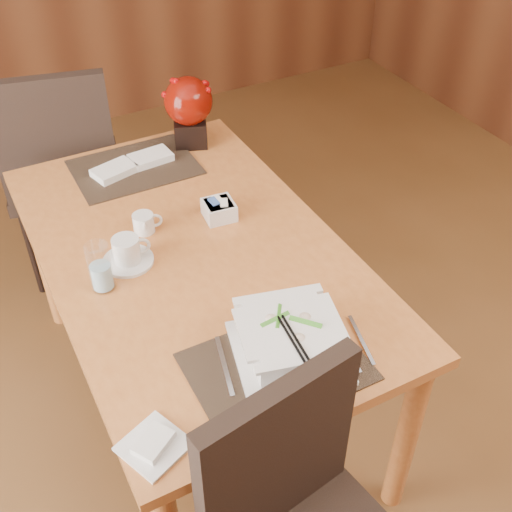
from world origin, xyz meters
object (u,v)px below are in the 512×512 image
water_glass (100,267)px  creamer_jug (144,223)px  berry_decor (189,107)px  bread_plate (154,446)px  far_chair (62,165)px  coffee_cup (127,252)px  soup_setting (289,341)px  dining_table (195,272)px  sugar_caddy (219,210)px

water_glass → creamer_jug: 0.29m
creamer_jug → berry_decor: bearing=63.0°
water_glass → creamer_jug: bearing=45.2°
water_glass → bread_plate: size_ratio=1.16×
creamer_jug → far_chair: 0.84m
coffee_cup → water_glass: 0.14m
creamer_jug → berry_decor: 0.60m
berry_decor → far_chair: (-0.46, 0.35, -0.32)m
soup_setting → far_chair: far_chair is taller
bread_plate → berry_decor: bearing=63.1°
coffee_cup → dining_table: bearing=-10.2°
soup_setting → water_glass: size_ratio=2.18×
dining_table → sugar_caddy: bearing=38.2°
water_glass → sugar_caddy: water_glass is taller
coffee_cup → bread_plate: size_ratio=1.15×
water_glass → bread_plate: bearing=-96.3°
berry_decor → bread_plate: berry_decor is taller
soup_setting → berry_decor: size_ratio=1.26×
dining_table → sugar_caddy: (0.15, 0.12, 0.13)m
water_glass → bread_plate: (-0.06, -0.59, -0.08)m
water_glass → berry_decor: (0.57, 0.66, 0.08)m
far_chair → dining_table: bearing=114.5°
bread_plate → far_chair: 1.62m
water_glass → berry_decor: berry_decor is taller
dining_table → far_chair: (-0.20, 0.97, -0.07)m
water_glass → coffee_cup: bearing=37.0°
dining_table → sugar_caddy: 0.23m
dining_table → berry_decor: 0.72m
sugar_caddy → far_chair: 0.94m
dining_table → water_glass: water_glass is taller
dining_table → water_glass: (-0.31, -0.04, 0.18)m
water_glass → far_chair: far_chair is taller
creamer_jug → sugar_caddy: creamer_jug is taller
dining_table → sugar_caddy: sugar_caddy is taller
soup_setting → coffee_cup: bearing=128.0°
soup_setting → coffee_cup: 0.62m
dining_table → creamer_jug: bearing=122.3°
creamer_jug → far_chair: (-0.10, 0.81, -0.20)m
soup_setting → coffee_cup: soup_setting is taller
coffee_cup → berry_decor: (0.47, 0.58, 0.12)m
soup_setting → bread_plate: bearing=-152.8°
sugar_caddy → bread_plate: bearing=-124.9°
sugar_caddy → bread_plate: sugar_caddy is taller
soup_setting → creamer_jug: soup_setting is taller
coffee_cup → water_glass: bearing=-143.0°
coffee_cup → sugar_caddy: (0.35, 0.08, -0.01)m
water_glass → far_chair: size_ratio=0.15×
creamer_jug → bread_plate: 0.83m
coffee_cup → bread_plate: coffee_cup is taller
soup_setting → water_glass: (-0.35, 0.49, 0.02)m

